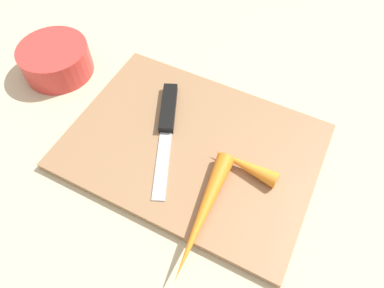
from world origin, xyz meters
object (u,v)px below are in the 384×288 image
at_px(cutting_board, 192,146).
at_px(carrot_long, 203,214).
at_px(carrot_short, 245,165).
at_px(knife, 168,115).
at_px(small_bowl, 56,60).

height_order(cutting_board, carrot_long, carrot_long).
height_order(cutting_board, carrot_short, carrot_short).
bearing_deg(knife, carrot_long, 20.05).
bearing_deg(cutting_board, carrot_short, 176.27).
bearing_deg(carrot_long, cutting_board, -151.05).
height_order(cutting_board, knife, knife).
bearing_deg(knife, small_bowl, -117.27).
distance_m(knife, small_bowl, 0.22).
relative_size(knife, small_bowl, 1.64).
relative_size(cutting_board, knife, 1.88).
bearing_deg(cutting_board, small_bowl, -8.47).
bearing_deg(cutting_board, knife, -26.75).
xyz_separation_m(cutting_board, carrot_long, (-0.06, 0.10, 0.02)).
relative_size(knife, carrot_long, 1.08).
bearing_deg(small_bowl, carrot_long, 158.18).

